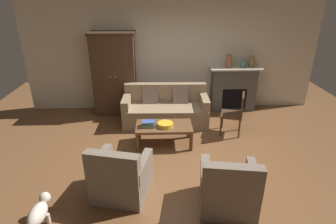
{
  "coord_description": "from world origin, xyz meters",
  "views": [
    {
      "loc": [
        -0.35,
        -4.37,
        2.86
      ],
      "look_at": [
        -0.16,
        0.9,
        0.55
      ],
      "focal_mm": 29.94,
      "sensor_mm": 36.0,
      "label": 1
    }
  ],
  "objects_px": {
    "couch": "(166,110)",
    "armchair_near_left": "(121,177)",
    "fruit_bowl": "(165,125)",
    "mantel_vase_jade": "(243,64)",
    "mantel_vase_bronze": "(251,62)",
    "armchair_near_right": "(228,189)",
    "side_chair_wooden": "(236,111)",
    "mantel_vase_terracotta": "(229,61)",
    "armoire": "(114,74)",
    "book_stack": "(148,124)",
    "dog": "(39,213)",
    "coffee_table": "(164,128)",
    "fireplace": "(233,88)"
  },
  "relations": [
    {
      "from": "mantel_vase_terracotta",
      "to": "dog",
      "type": "xyz_separation_m",
      "value": [
        -3.27,
        -3.83,
        -1.03
      ]
    },
    {
      "from": "mantel_vase_terracotta",
      "to": "dog",
      "type": "distance_m",
      "value": 5.14
    },
    {
      "from": "book_stack",
      "to": "mantel_vase_bronze",
      "type": "height_order",
      "value": "mantel_vase_bronze"
    },
    {
      "from": "mantel_vase_jade",
      "to": "side_chair_wooden",
      "type": "distance_m",
      "value": 1.55
    },
    {
      "from": "book_stack",
      "to": "armchair_near_left",
      "type": "distance_m",
      "value": 1.51
    },
    {
      "from": "fruit_bowl",
      "to": "mantel_vase_jade",
      "type": "bearing_deg",
      "value": 42.26
    },
    {
      "from": "mantel_vase_jade",
      "to": "dog",
      "type": "relative_size",
      "value": 0.29
    },
    {
      "from": "mantel_vase_bronze",
      "to": "coffee_table",
      "type": "bearing_deg",
      "value": -141.53
    },
    {
      "from": "fruit_bowl",
      "to": "dog",
      "type": "relative_size",
      "value": 0.53
    },
    {
      "from": "side_chair_wooden",
      "to": "dog",
      "type": "height_order",
      "value": "side_chair_wooden"
    },
    {
      "from": "armoire",
      "to": "dog",
      "type": "distance_m",
      "value": 3.88
    },
    {
      "from": "mantel_vase_jade",
      "to": "armchair_near_left",
      "type": "relative_size",
      "value": 0.18
    },
    {
      "from": "fruit_bowl",
      "to": "armchair_near_right",
      "type": "relative_size",
      "value": 0.34
    },
    {
      "from": "dog",
      "to": "armchair_near_right",
      "type": "bearing_deg",
      "value": 6.28
    },
    {
      "from": "couch",
      "to": "mantel_vase_terracotta",
      "type": "relative_size",
      "value": 6.38
    },
    {
      "from": "dog",
      "to": "couch",
      "type": "bearing_deg",
      "value": 61.19
    },
    {
      "from": "mantel_vase_jade",
      "to": "armchair_near_left",
      "type": "xyz_separation_m",
      "value": [
        -2.65,
        -3.22,
        -0.89
      ]
    },
    {
      "from": "fireplace",
      "to": "couch",
      "type": "distance_m",
      "value": 1.9
    },
    {
      "from": "book_stack",
      "to": "dog",
      "type": "bearing_deg",
      "value": -123.25
    },
    {
      "from": "coffee_table",
      "to": "armoire",
      "type": "bearing_deg",
      "value": 124.61
    },
    {
      "from": "armoire",
      "to": "book_stack",
      "type": "bearing_deg",
      "value": -63.69
    },
    {
      "from": "couch",
      "to": "armchair_near_left",
      "type": "bearing_deg",
      "value": -106.34
    },
    {
      "from": "mantel_vase_bronze",
      "to": "dog",
      "type": "bearing_deg",
      "value": -135.0
    },
    {
      "from": "fruit_bowl",
      "to": "armchair_near_right",
      "type": "distance_m",
      "value": 1.97
    },
    {
      "from": "coffee_table",
      "to": "armchair_near_right",
      "type": "height_order",
      "value": "armchair_near_right"
    },
    {
      "from": "armchair_near_left",
      "to": "armchair_near_right",
      "type": "height_order",
      "value": "same"
    },
    {
      "from": "fireplace",
      "to": "coffee_table",
      "type": "relative_size",
      "value": 1.15
    },
    {
      "from": "mantel_vase_jade",
      "to": "armchair_near_left",
      "type": "height_order",
      "value": "mantel_vase_jade"
    },
    {
      "from": "armoire",
      "to": "mantel_vase_bronze",
      "type": "relative_size",
      "value": 7.39
    },
    {
      "from": "fireplace",
      "to": "book_stack",
      "type": "xyz_separation_m",
      "value": [
        -2.1,
        -1.79,
        -0.09
      ]
    },
    {
      "from": "mantel_vase_jade",
      "to": "armoire",
      "type": "bearing_deg",
      "value": -178.9
    },
    {
      "from": "armoire",
      "to": "mantel_vase_bronze",
      "type": "distance_m",
      "value": 3.34
    },
    {
      "from": "mantel_vase_bronze",
      "to": "armchair_near_right",
      "type": "bearing_deg",
      "value": -110.45
    },
    {
      "from": "couch",
      "to": "side_chair_wooden",
      "type": "bearing_deg",
      "value": -22.34
    },
    {
      "from": "mantel_vase_jade",
      "to": "armchair_near_left",
      "type": "bearing_deg",
      "value": -129.45
    },
    {
      "from": "fireplace",
      "to": "armchair_near_right",
      "type": "relative_size",
      "value": 1.43
    },
    {
      "from": "coffee_table",
      "to": "mantel_vase_bronze",
      "type": "distance_m",
      "value": 2.92
    },
    {
      "from": "dog",
      "to": "fruit_bowl",
      "type": "bearing_deg",
      "value": 50.78
    },
    {
      "from": "armchair_near_left",
      "to": "side_chair_wooden",
      "type": "relative_size",
      "value": 1.03
    },
    {
      "from": "couch",
      "to": "armchair_near_right",
      "type": "relative_size",
      "value": 2.2
    },
    {
      "from": "couch",
      "to": "mantel_vase_jade",
      "type": "relative_size",
      "value": 11.56
    },
    {
      "from": "fireplace",
      "to": "coffee_table",
      "type": "bearing_deg",
      "value": -135.8
    },
    {
      "from": "fruit_bowl",
      "to": "armchair_near_left",
      "type": "bearing_deg",
      "value": -115.79
    },
    {
      "from": "book_stack",
      "to": "dog",
      "type": "height_order",
      "value": "book_stack"
    },
    {
      "from": "couch",
      "to": "mantel_vase_bronze",
      "type": "xyz_separation_m",
      "value": [
        2.12,
        0.71,
        0.94
      ]
    },
    {
      "from": "mantel_vase_terracotta",
      "to": "mantel_vase_jade",
      "type": "relative_size",
      "value": 1.81
    },
    {
      "from": "couch",
      "to": "mantel_vase_terracotta",
      "type": "height_order",
      "value": "mantel_vase_terracotta"
    },
    {
      "from": "fruit_bowl",
      "to": "armchair_near_right",
      "type": "height_order",
      "value": "armchair_near_right"
    },
    {
      "from": "mantel_vase_bronze",
      "to": "dog",
      "type": "relative_size",
      "value": 0.47
    },
    {
      "from": "couch",
      "to": "armchair_near_right",
      "type": "bearing_deg",
      "value": -74.43
    }
  ]
}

